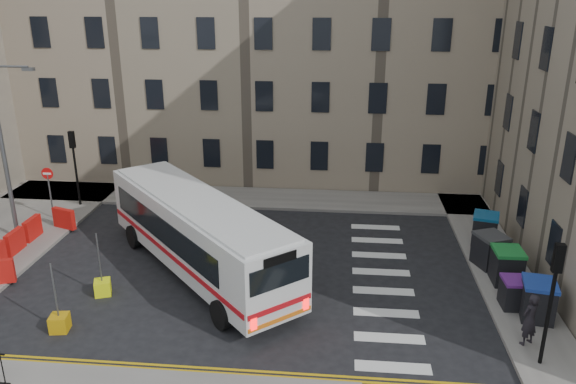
% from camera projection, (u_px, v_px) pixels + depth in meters
% --- Properties ---
extents(ground, '(120.00, 120.00, 0.00)m').
position_uv_depth(ground, '(286.00, 272.00, 23.64)').
color(ground, black).
rests_on(ground, ground).
extents(pavement_north, '(36.00, 3.20, 0.15)m').
position_uv_depth(pavement_north, '(197.00, 196.00, 32.22)').
color(pavement_north, slate).
rests_on(pavement_north, ground).
extents(pavement_east, '(2.40, 26.00, 0.15)m').
position_uv_depth(pavement_east, '(483.00, 240.00, 26.54)').
color(pavement_east, slate).
rests_on(pavement_east, ground).
extents(terrace_north, '(38.30, 10.80, 17.20)m').
position_uv_depth(terrace_north, '(201.00, 34.00, 35.90)').
color(terrace_north, gray).
rests_on(terrace_north, ground).
extents(traffic_light_east, '(0.28, 0.22, 4.10)m').
position_uv_depth(traffic_light_east, '(553.00, 286.00, 16.74)').
color(traffic_light_east, black).
rests_on(traffic_light_east, pavement_east).
extents(traffic_light_nw, '(0.28, 0.22, 4.10)m').
position_uv_depth(traffic_light_nw, '(74.00, 157.00, 29.86)').
color(traffic_light_nw, black).
rests_on(traffic_light_nw, pavement_west).
extents(streetlamp, '(0.50, 0.22, 8.14)m').
position_uv_depth(streetlamp, '(3.00, 152.00, 25.24)').
color(streetlamp, '#595B5E').
rests_on(streetlamp, pavement_west).
extents(no_entry_north, '(0.60, 0.08, 3.00)m').
position_uv_depth(no_entry_north, '(49.00, 182.00, 28.30)').
color(no_entry_north, '#595B5E').
rests_on(no_entry_north, pavement_west).
extents(roadworks_barriers, '(1.66, 6.26, 1.00)m').
position_uv_depth(roadworks_barriers, '(23.00, 242.00, 24.97)').
color(roadworks_barriers, red).
rests_on(roadworks_barriers, pavement_west).
extents(bus, '(9.80, 10.63, 3.22)m').
position_uv_depth(bus, '(198.00, 232.00, 23.05)').
color(bus, silver).
rests_on(bus, ground).
extents(wheelie_bin_a, '(1.33, 1.46, 1.42)m').
position_uv_depth(wheelie_bin_a, '(538.00, 300.00, 19.87)').
color(wheelie_bin_a, black).
rests_on(wheelie_bin_a, pavement_east).
extents(wheelie_bin_b, '(0.91, 1.04, 1.12)m').
position_uv_depth(wheelie_bin_b, '(514.00, 293.00, 20.63)').
color(wheelie_bin_b, black).
rests_on(wheelie_bin_b, pavement_east).
extents(wheelie_bin_c, '(1.13, 1.29, 1.42)m').
position_uv_depth(wheelie_bin_c, '(507.00, 266.00, 22.33)').
color(wheelie_bin_c, black).
rests_on(wheelie_bin_c, pavement_east).
extents(wheelie_bin_d, '(1.51, 1.60, 1.42)m').
position_uv_depth(wheelie_bin_d, '(490.00, 250.00, 23.70)').
color(wheelie_bin_d, black).
rests_on(wheelie_bin_d, pavement_east).
extents(wheelie_bin_e, '(1.41, 1.52, 1.41)m').
position_uv_depth(wheelie_bin_e, '(485.00, 229.00, 25.85)').
color(wheelie_bin_e, black).
rests_on(wheelie_bin_e, pavement_east).
extents(pedestrian, '(0.80, 0.74, 1.84)m').
position_uv_depth(pedestrian, '(529.00, 319.00, 18.31)').
color(pedestrian, black).
rests_on(pedestrian, pavement_east).
extents(bollard_yellow, '(0.77, 0.77, 0.60)m').
position_uv_depth(bollard_yellow, '(103.00, 287.00, 21.83)').
color(bollard_yellow, '#E0EE0D').
rests_on(bollard_yellow, ground).
extents(bollard_chevron, '(0.68, 0.68, 0.60)m').
position_uv_depth(bollard_chevron, '(60.00, 323.00, 19.49)').
color(bollard_chevron, '#BF8C0B').
rests_on(bollard_chevron, ground).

